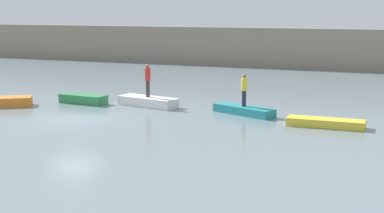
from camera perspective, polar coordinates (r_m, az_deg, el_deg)
ground_plane at (r=27.40m, az=-12.40°, el=-1.35°), size 120.00×120.00×0.00m
embankment_wall at (r=51.75m, az=4.69°, el=6.25°), size 80.00×1.20×3.61m
rowboat_green at (r=31.87m, az=-11.30°, el=0.77°), size 2.88×1.18×0.51m
rowboat_white at (r=30.48m, az=-4.62°, el=0.52°), size 3.62×1.77×0.52m
rowboat_teal at (r=28.16m, az=5.43°, el=-0.40°), size 3.54×2.17×0.42m
rowboat_yellow at (r=25.84m, az=13.79°, el=-1.67°), size 3.53×1.02×0.38m
person_yellow_shirt at (r=27.97m, az=5.47°, el=1.89°), size 0.32×0.32×1.68m
person_red_shirt at (r=30.28m, az=-4.66°, el=2.92°), size 0.32×0.32×1.85m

